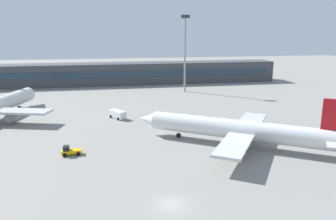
{
  "coord_description": "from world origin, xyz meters",
  "views": [
    {
      "loc": [
        -7.72,
        -38.51,
        22.31
      ],
      "look_at": [
        7.17,
        40.0,
        3.0
      ],
      "focal_mm": 35.07,
      "sensor_mm": 36.0,
      "label": 1
    }
  ],
  "objects_px": {
    "service_van_white": "(118,114)",
    "floodlight_tower_east": "(185,48)",
    "baggage_tug_yellow": "(70,151)",
    "airplane_near": "(237,130)"
  },
  "relations": [
    {
      "from": "airplane_near",
      "to": "baggage_tug_yellow",
      "type": "bearing_deg",
      "value": 178.46
    },
    {
      "from": "baggage_tug_yellow",
      "to": "service_van_white",
      "type": "distance_m",
      "value": 26.51
    },
    {
      "from": "baggage_tug_yellow",
      "to": "floodlight_tower_east",
      "type": "xyz_separation_m",
      "value": [
        36.1,
        59.84,
        15.24
      ]
    },
    {
      "from": "service_van_white",
      "to": "floodlight_tower_east",
      "type": "bearing_deg",
      "value": 53.04
    },
    {
      "from": "baggage_tug_yellow",
      "to": "floodlight_tower_east",
      "type": "relative_size",
      "value": 0.13
    },
    {
      "from": "service_van_white",
      "to": "floodlight_tower_east",
      "type": "distance_m",
      "value": 46.44
    },
    {
      "from": "service_van_white",
      "to": "baggage_tug_yellow",
      "type": "bearing_deg",
      "value": -111.35
    },
    {
      "from": "baggage_tug_yellow",
      "to": "service_van_white",
      "type": "relative_size",
      "value": 0.68
    },
    {
      "from": "airplane_near",
      "to": "floodlight_tower_east",
      "type": "relative_size",
      "value": 1.36
    },
    {
      "from": "service_van_white",
      "to": "floodlight_tower_east",
      "type": "relative_size",
      "value": 0.19
    }
  ]
}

